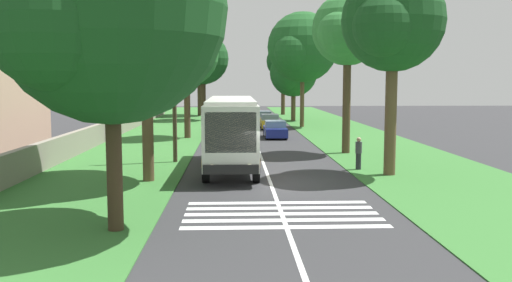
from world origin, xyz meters
TOP-DOWN VIEW (x-y plane):
  - ground at (0.00, 0.00)m, footprint 160.00×160.00m
  - grass_verge_left at (15.00, 8.20)m, footprint 120.00×8.00m
  - grass_verge_right at (15.00, -8.20)m, footprint 120.00×8.00m
  - centre_line at (15.00, 0.00)m, footprint 110.00×0.16m
  - coach_bus at (4.84, 1.80)m, footprint 11.16×2.62m
  - zebra_crossing at (-5.27, 0.00)m, footprint 4.05×6.80m
  - trailing_car_0 at (21.07, -1.72)m, footprint 4.30×1.78m
  - trailing_car_1 at (30.06, -1.85)m, footprint 4.30×1.78m
  - trailing_car_2 at (35.80, -1.51)m, footprint 4.30×1.78m
  - trailing_car_3 at (42.86, 1.52)m, footprint 4.30×1.78m
  - roadside_tree_left_0 at (-7.26, 5.47)m, footprint 7.83×7.02m
  - roadside_tree_left_1 at (50.73, 6.47)m, footprint 8.61×7.12m
  - roadside_tree_left_2 at (21.09, 5.61)m, footprint 6.42×5.21m
  - roadside_tree_left_3 at (41.89, 5.36)m, footprint 7.12×5.99m
  - roadside_tree_right_0 at (40.80, -5.18)m, footprint 6.22×5.54m
  - roadside_tree_right_1 at (31.73, -5.08)m, footprint 7.81×7.02m
  - roadside_tree_right_2 at (11.02, -5.42)m, footprint 5.27×4.54m
  - roadside_tree_right_3 at (2.66, -5.89)m, footprint 5.84×4.97m
  - roadside_tree_right_4 at (52.42, -4.97)m, footprint 5.78×4.60m
  - utility_pole at (7.36, 5.02)m, footprint 0.24×1.40m
  - roadside_wall at (20.00, 11.60)m, footprint 70.00×0.40m
  - pedestrian at (4.24, -4.83)m, footprint 0.34×0.34m

SIDE VIEW (x-z plane):
  - ground at x=0.00m, z-range 0.00..0.00m
  - zebra_crossing at x=-5.27m, z-range 0.00..0.01m
  - centre_line at x=15.00m, z-range 0.00..0.01m
  - grass_verge_left at x=15.00m, z-range 0.00..0.04m
  - grass_verge_right at x=15.00m, z-range 0.00..0.04m
  - trailing_car_0 at x=21.07m, z-range -0.05..1.38m
  - trailing_car_1 at x=30.06m, z-range -0.05..1.38m
  - trailing_car_2 at x=35.80m, z-range -0.05..1.38m
  - trailing_car_3 at x=42.86m, z-range -0.05..1.38m
  - roadside_wall at x=20.00m, z-range 0.04..1.50m
  - pedestrian at x=4.24m, z-range 0.06..1.75m
  - coach_bus at x=4.84m, z-range 0.28..4.01m
  - utility_pole at x=7.36m, z-range 0.18..8.47m
  - roadside_tree_right_0 at x=40.80m, z-range 1.31..9.63m
  - roadside_tree_left_2 at x=21.09m, z-range 1.96..11.33m
  - roadside_tree_left_0 at x=-7.26m, z-range 1.52..11.81m
  - roadside_tree_left_3 at x=41.89m, z-range 1.96..12.17m
  - roadside_tree_right_4 at x=52.42m, z-range 2.37..11.98m
  - roadside_tree_left_1 at x=50.73m, z-range 1.84..12.91m
  - roadside_tree_right_3 at x=2.66m, z-range 2.38..12.38m
  - roadside_tree_right_2 at x=11.02m, z-range 2.66..12.76m
  - roadside_tree_right_1 at x=31.73m, z-range 2.12..13.59m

